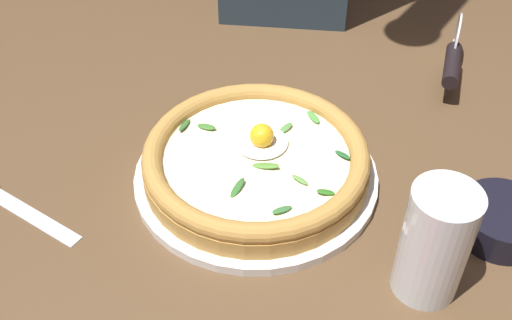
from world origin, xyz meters
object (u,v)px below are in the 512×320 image
object	(u,v)px
pizza	(256,159)
drinking_glass	(433,250)
side_bowl	(502,220)
pizza_cutter	(453,57)

from	to	relation	value
pizza	drinking_glass	bearing A→B (deg)	-138.23
pizza	side_bowl	size ratio (longest dim) A/B	2.74
pizza	pizza_cutter	distance (m)	0.35
side_bowl	drinking_glass	size ratio (longest dim) A/B	0.74
side_bowl	drinking_glass	world-z (taller)	drinking_glass
side_bowl	pizza_cutter	size ratio (longest dim) A/B	0.67
pizza_cutter	drinking_glass	xyz separation A→B (m)	(-0.35, 0.15, 0.01)
pizza	drinking_glass	size ratio (longest dim) A/B	2.04
drinking_glass	pizza_cutter	bearing A→B (deg)	-22.77
pizza	pizza_cutter	world-z (taller)	pizza_cutter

